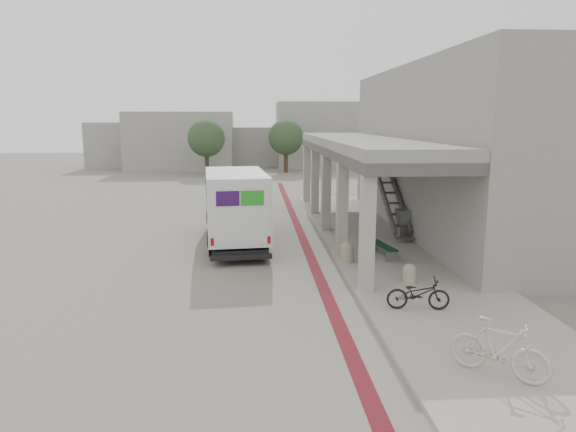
{
  "coord_description": "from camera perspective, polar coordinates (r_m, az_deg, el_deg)",
  "views": [
    {
      "loc": [
        -0.98,
        -16.98,
        4.79
      ],
      "look_at": [
        0.16,
        -0.11,
        1.6
      ],
      "focal_mm": 32.0,
      "sensor_mm": 36.0,
      "label": 1
    }
  ],
  "objects": [
    {
      "name": "ground",
      "position": [
        17.67,
        -0.56,
        -5.04
      ],
      "size": [
        120.0,
        120.0,
        0.0
      ],
      "primitive_type": "plane",
      "color": "slate",
      "rests_on": "ground"
    },
    {
      "name": "bike_lane_stripe",
      "position": [
        19.68,
        2.02,
        -3.4
      ],
      "size": [
        0.35,
        40.0,
        0.01
      ],
      "primitive_type": "cube",
      "color": "#531015",
      "rests_on": "ground"
    },
    {
      "name": "tree_right",
      "position": [
        47.3,
        9.67,
        8.58
      ],
      "size": [
        3.2,
        3.2,
        4.8
      ],
      "color": "#38281C",
      "rests_on": "ground"
    },
    {
      "name": "bollard_far",
      "position": [
        17.24,
        6.55,
        -3.94
      ],
      "size": [
        0.45,
        0.45,
        0.68
      ],
      "color": "gray",
      "rests_on": "sidewalk"
    },
    {
      "name": "bicycle_cream",
      "position": [
        10.43,
        22.43,
        -13.46
      ],
      "size": [
        1.71,
        1.57,
        1.09
      ],
      "primitive_type": "imported",
      "rotation": [
        0.0,
        0.0,
        0.86
      ],
      "color": "#BCB9A5",
      "rests_on": "sidewalk"
    },
    {
      "name": "transit_building",
      "position": [
        22.9,
        16.19,
        6.78
      ],
      "size": [
        7.6,
        17.0,
        7.0
      ],
      "color": "gray",
      "rests_on": "ground"
    },
    {
      "name": "sidewalk",
      "position": [
        18.32,
        12.08,
        -4.52
      ],
      "size": [
        4.4,
        28.0,
        0.12
      ],
      "primitive_type": "cube",
      "color": "#9B978B",
      "rests_on": "ground"
    },
    {
      "name": "utility_cabinet",
      "position": [
        21.07,
        12.7,
        -0.82
      ],
      "size": [
        0.56,
        0.71,
        1.13
      ],
      "primitive_type": "cube",
      "rotation": [
        0.0,
        0.0,
        0.08
      ],
      "color": "slate",
      "rests_on": "sidewalk"
    },
    {
      "name": "tree_left",
      "position": [
        45.19,
        -9.07,
        8.51
      ],
      "size": [
        3.2,
        3.2,
        4.8
      ],
      "color": "#38281C",
      "rests_on": "ground"
    },
    {
      "name": "bollard_near",
      "position": [
        15.37,
        13.34,
        -6.19
      ],
      "size": [
        0.38,
        0.38,
        0.57
      ],
      "color": "tan",
      "rests_on": "sidewalk"
    },
    {
      "name": "distant_backdrop",
      "position": [
        52.94,
        -5.95,
        8.37
      ],
      "size": [
        28.0,
        10.0,
        6.5
      ],
      "color": "gray",
      "rests_on": "ground"
    },
    {
      "name": "fedex_truck",
      "position": [
        19.97,
        -5.95,
        1.26
      ],
      "size": [
        2.71,
        6.94,
        2.89
      ],
      "rotation": [
        0.0,
        0.0,
        0.09
      ],
      "color": "black",
      "rests_on": "ground"
    },
    {
      "name": "bicycle_black",
      "position": [
        13.29,
        14.26,
        -8.37
      ],
      "size": [
        1.61,
        0.74,
        0.82
      ],
      "primitive_type": "imported",
      "rotation": [
        0.0,
        0.0,
        1.44
      ],
      "color": "black",
      "rests_on": "sidewalk"
    },
    {
      "name": "bench",
      "position": [
        18.06,
        10.46,
        -3.53
      ],
      "size": [
        0.69,
        1.78,
        0.41
      ],
      "rotation": [
        0.0,
        0.0,
        0.18
      ],
      "color": "slate",
      "rests_on": "sidewalk"
    },
    {
      "name": "tree_mid",
      "position": [
        47.1,
        -0.24,
        8.72
      ],
      "size": [
        3.2,
        3.2,
        4.8
      ],
      "color": "#38281C",
      "rests_on": "ground"
    }
  ]
}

